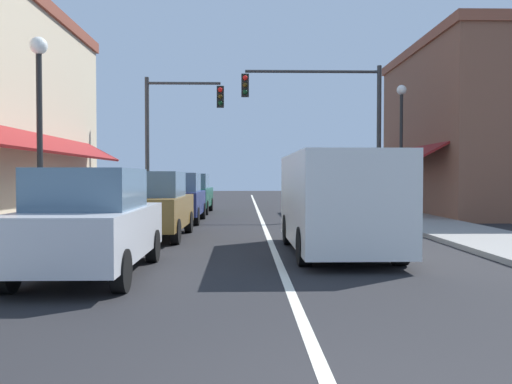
{
  "coord_description": "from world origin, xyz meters",
  "views": [
    {
      "loc": [
        -0.66,
        -3.34,
        1.64
      ],
      "look_at": [
        -0.25,
        14.88,
        1.11
      ],
      "focal_mm": 37.38,
      "sensor_mm": 36.0,
      "label": 1
    }
  ],
  "objects_px": {
    "van_in_lane": "(336,200)",
    "traffic_signal_left_corner": "(172,124)",
    "street_lamp_left_near": "(39,107)",
    "parked_car_far_left": "(191,193)",
    "parked_car_second_left": "(153,205)",
    "traffic_signal_mast_arm": "(333,113)",
    "parked_car_third_left": "(177,198)",
    "parked_car_nearest_left": "(91,223)",
    "street_lamp_right_mid": "(401,130)"
  },
  "relations": [
    {
      "from": "parked_car_far_left",
      "to": "street_lamp_left_near",
      "type": "distance_m",
      "value": 13.2
    },
    {
      "from": "parked_car_second_left",
      "to": "parked_car_far_left",
      "type": "height_order",
      "value": "same"
    },
    {
      "from": "parked_car_third_left",
      "to": "traffic_signal_left_corner",
      "type": "distance_m",
      "value": 4.79
    },
    {
      "from": "parked_car_nearest_left",
      "to": "parked_car_far_left",
      "type": "height_order",
      "value": "same"
    },
    {
      "from": "parked_car_far_left",
      "to": "street_lamp_right_mid",
      "type": "relative_size",
      "value": 0.82
    },
    {
      "from": "parked_car_second_left",
      "to": "van_in_lane",
      "type": "height_order",
      "value": "van_in_lane"
    },
    {
      "from": "parked_car_far_left",
      "to": "van_in_lane",
      "type": "height_order",
      "value": "van_in_lane"
    },
    {
      "from": "traffic_signal_mast_arm",
      "to": "parked_car_third_left",
      "type": "bearing_deg",
      "value": -159.12
    },
    {
      "from": "traffic_signal_left_corner",
      "to": "street_lamp_right_mid",
      "type": "height_order",
      "value": "traffic_signal_left_corner"
    },
    {
      "from": "van_in_lane",
      "to": "traffic_signal_left_corner",
      "type": "xyz_separation_m",
      "value": [
        -5.03,
        11.53,
        2.73
      ]
    },
    {
      "from": "traffic_signal_mast_arm",
      "to": "street_lamp_right_mid",
      "type": "bearing_deg",
      "value": -37.09
    },
    {
      "from": "parked_car_third_left",
      "to": "street_lamp_left_near",
      "type": "distance_m",
      "value": 8.48
    },
    {
      "from": "street_lamp_right_mid",
      "to": "traffic_signal_mast_arm",
      "type": "bearing_deg",
      "value": 142.91
    },
    {
      "from": "traffic_signal_left_corner",
      "to": "traffic_signal_mast_arm",
      "type": "bearing_deg",
      "value": -11.89
    },
    {
      "from": "traffic_signal_left_corner",
      "to": "street_lamp_right_mid",
      "type": "distance_m",
      "value": 9.45
    },
    {
      "from": "parked_car_nearest_left",
      "to": "traffic_signal_left_corner",
      "type": "height_order",
      "value": "traffic_signal_left_corner"
    },
    {
      "from": "parked_car_far_left",
      "to": "street_lamp_right_mid",
      "type": "xyz_separation_m",
      "value": [
        8.25,
        -4.36,
        2.49
      ]
    },
    {
      "from": "traffic_signal_left_corner",
      "to": "street_lamp_left_near",
      "type": "bearing_deg",
      "value": -95.79
    },
    {
      "from": "parked_car_second_left",
      "to": "traffic_signal_mast_arm",
      "type": "relative_size",
      "value": 0.67
    },
    {
      "from": "van_in_lane",
      "to": "street_lamp_left_near",
      "type": "xyz_separation_m",
      "value": [
        -6.21,
        -0.12,
        1.93
      ]
    },
    {
      "from": "traffic_signal_left_corner",
      "to": "street_lamp_left_near",
      "type": "distance_m",
      "value": 11.74
    },
    {
      "from": "parked_car_third_left",
      "to": "parked_car_far_left",
      "type": "distance_m",
      "value": 4.91
    },
    {
      "from": "van_in_lane",
      "to": "traffic_signal_left_corner",
      "type": "relative_size",
      "value": 0.89
    },
    {
      "from": "parked_car_far_left",
      "to": "street_lamp_left_near",
      "type": "height_order",
      "value": "street_lamp_left_near"
    },
    {
      "from": "parked_car_third_left",
      "to": "traffic_signal_left_corner",
      "type": "relative_size",
      "value": 0.7
    },
    {
      "from": "parked_car_nearest_left",
      "to": "traffic_signal_left_corner",
      "type": "relative_size",
      "value": 0.7
    },
    {
      "from": "van_in_lane",
      "to": "parked_car_second_left",
      "type": "bearing_deg",
      "value": 146.1
    },
    {
      "from": "parked_car_third_left",
      "to": "street_lamp_left_near",
      "type": "height_order",
      "value": "street_lamp_left_near"
    },
    {
      "from": "parked_car_far_left",
      "to": "traffic_signal_left_corner",
      "type": "xyz_separation_m",
      "value": [
        -0.65,
        -1.24,
        3.0
      ]
    },
    {
      "from": "van_in_lane",
      "to": "parked_car_third_left",
      "type": "bearing_deg",
      "value": 118.52
    },
    {
      "from": "parked_car_third_left",
      "to": "van_in_lane",
      "type": "xyz_separation_m",
      "value": [
        4.36,
        -7.86,
        0.27
      ]
    },
    {
      "from": "parked_car_second_left",
      "to": "parked_car_third_left",
      "type": "distance_m",
      "value": 4.96
    },
    {
      "from": "parked_car_nearest_left",
      "to": "van_in_lane",
      "type": "xyz_separation_m",
      "value": [
        4.5,
        2.47,
        0.27
      ]
    },
    {
      "from": "street_lamp_right_mid",
      "to": "van_in_lane",
      "type": "bearing_deg",
      "value": -114.73
    },
    {
      "from": "traffic_signal_left_corner",
      "to": "parked_car_third_left",
      "type": "bearing_deg",
      "value": -79.68
    },
    {
      "from": "parked_car_nearest_left",
      "to": "street_lamp_left_near",
      "type": "bearing_deg",
      "value": 125.71
    },
    {
      "from": "van_in_lane",
      "to": "parked_car_nearest_left",
      "type": "bearing_deg",
      "value": -151.74
    },
    {
      "from": "parked_car_far_left",
      "to": "parked_car_nearest_left",
      "type": "bearing_deg",
      "value": -89.74
    },
    {
      "from": "van_in_lane",
      "to": "street_lamp_left_near",
      "type": "bearing_deg",
      "value": -179.4
    },
    {
      "from": "parked_car_far_left",
      "to": "parked_car_third_left",
      "type": "bearing_deg",
      "value": -89.12
    },
    {
      "from": "parked_car_second_left",
      "to": "traffic_signal_left_corner",
      "type": "relative_size",
      "value": 0.7
    },
    {
      "from": "parked_car_nearest_left",
      "to": "traffic_signal_mast_arm",
      "type": "bearing_deg",
      "value": 63.87
    },
    {
      "from": "van_in_lane",
      "to": "traffic_signal_left_corner",
      "type": "height_order",
      "value": "traffic_signal_left_corner"
    },
    {
      "from": "parked_car_far_left",
      "to": "traffic_signal_left_corner",
      "type": "relative_size",
      "value": 0.7
    },
    {
      "from": "parked_car_third_left",
      "to": "parked_car_far_left",
      "type": "relative_size",
      "value": 1.0
    },
    {
      "from": "parked_car_far_left",
      "to": "street_lamp_left_near",
      "type": "relative_size",
      "value": 0.91
    },
    {
      "from": "parked_car_third_left",
      "to": "traffic_signal_left_corner",
      "type": "xyz_separation_m",
      "value": [
        -0.67,
        3.67,
        3.0
      ]
    },
    {
      "from": "traffic_signal_left_corner",
      "to": "street_lamp_left_near",
      "type": "height_order",
      "value": "traffic_signal_left_corner"
    },
    {
      "from": "parked_car_far_left",
      "to": "van_in_lane",
      "type": "xyz_separation_m",
      "value": [
        4.38,
        -12.77,
        0.27
      ]
    },
    {
      "from": "parked_car_far_left",
      "to": "traffic_signal_mast_arm",
      "type": "height_order",
      "value": "traffic_signal_mast_arm"
    }
  ]
}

